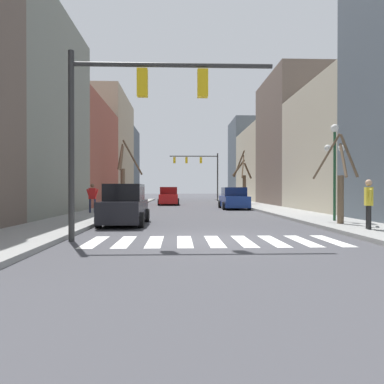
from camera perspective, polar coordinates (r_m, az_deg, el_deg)
ground_plane at (r=11.81m, az=3.25°, el=-7.27°), size 240.00×240.00×0.00m
sidewalk_left at (r=12.74m, az=-25.14°, el=-6.40°), size 2.93×90.00×0.15m
building_row_left at (r=35.58m, az=-17.64°, el=7.42°), size 6.00×57.30×13.21m
building_row_right at (r=36.43m, az=16.58°, el=7.00°), size 6.00×58.52×13.25m
crosswalk_stripes at (r=11.44m, az=3.43°, el=-7.50°), size 7.65×2.60×0.01m
traffic_signal_near at (r=11.83m, az=-9.22°, el=13.10°), size 6.22×0.28×5.77m
traffic_signal_far at (r=51.15m, az=1.23°, el=4.05°), size 6.65×0.28×6.50m
street_lamp_right_corner at (r=18.27m, az=20.91°, el=5.64°), size 0.95×0.36×4.39m
car_parked_right_near at (r=16.95m, az=-10.22°, el=-2.10°), size 1.96×4.49×1.81m
car_parked_left_far at (r=37.96m, az=-3.55°, el=-0.70°), size 2.08×4.84×1.80m
car_parked_right_far at (r=30.21m, az=6.38°, el=-1.05°), size 2.15×4.73×1.73m
pedestrian_near_right_corner at (r=23.52m, az=-14.93°, el=-0.52°), size 0.76×0.29×1.77m
pedestrian_waiting_at_curb at (r=14.80m, az=25.31°, el=-1.08°), size 0.34×0.76×1.78m
street_tree_right_far at (r=16.73m, az=21.66°, el=0.92°), size 1.34×2.50×3.77m
street_tree_left_near at (r=33.09m, az=-10.35°, el=2.27°), size 2.26×2.43×5.76m
street_tree_left_far at (r=38.39m, az=7.82°, el=1.83°), size 2.19×2.86×5.40m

